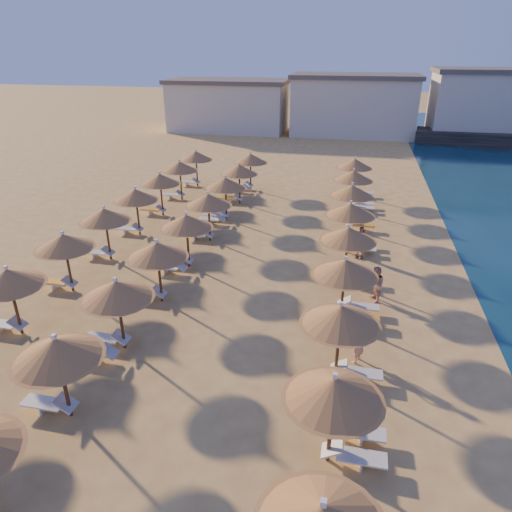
% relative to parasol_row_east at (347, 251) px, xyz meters
% --- Properties ---
extents(ground, '(220.00, 220.00, 0.00)m').
position_rel_parasol_row_east_xyz_m(ground, '(-3.99, -2.94, -2.46)').
color(ground, '#DEB261').
rests_on(ground, ground).
extents(hotel_blocks, '(48.61, 9.02, 8.10)m').
position_rel_parasol_row_east_xyz_m(hotel_blocks, '(0.60, 42.90, 1.25)').
color(hotel_blocks, beige).
rests_on(hotel_blocks, ground).
extents(parasol_row_east, '(2.70, 34.91, 3.00)m').
position_rel_parasol_row_east_xyz_m(parasol_row_east, '(0.00, 0.00, 0.00)').
color(parasol_row_east, brown).
rests_on(parasol_row_east, ground).
extents(parasol_row_west, '(2.70, 34.91, 3.00)m').
position_rel_parasol_row_east_xyz_m(parasol_row_west, '(-7.93, 0.00, 0.00)').
color(parasol_row_west, brown).
rests_on(parasol_row_west, ground).
extents(parasol_row_inland, '(2.70, 27.75, 3.00)m').
position_rel_parasol_row_east_xyz_m(parasol_row_inland, '(-12.39, 3.58, -0.00)').
color(parasol_row_inland, brown).
rests_on(parasol_row_inland, ground).
extents(loungers, '(15.55, 32.76, 0.66)m').
position_rel_parasol_row_east_xyz_m(loungers, '(-5.95, 0.58, -2.11)').
color(loungers, silver).
rests_on(loungers, ground).
extents(beachgoer_c, '(1.15, 0.84, 1.81)m').
position_rel_parasol_row_east_xyz_m(beachgoer_c, '(0.68, 4.79, -1.55)').
color(beachgoer_c, tan).
rests_on(beachgoer_c, ground).
extents(beachgoer_a, '(0.60, 0.71, 1.64)m').
position_rel_parasol_row_east_xyz_m(beachgoer_a, '(0.71, -4.34, -1.63)').
color(beachgoer_a, tan).
rests_on(beachgoer_a, ground).
extents(beachgoer_b, '(0.88, 0.99, 1.69)m').
position_rel_parasol_row_east_xyz_m(beachgoer_b, '(1.40, 0.19, -1.61)').
color(beachgoer_b, tan).
rests_on(beachgoer_b, ground).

